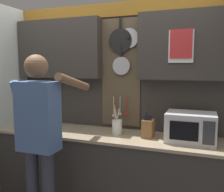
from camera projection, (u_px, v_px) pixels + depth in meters
The scene contains 6 objects.
base_cabinet_counter at pixel (103, 173), 2.85m from camera, with size 2.51×0.61×0.93m.
back_wall_unit at pixel (111, 79), 2.97m from camera, with size 3.08×0.23×2.41m.
microwave at pixel (191, 127), 2.48m from camera, with size 0.48×0.36×0.29m.
knife_block at pixel (148, 128), 2.63m from camera, with size 0.12×0.15×0.27m.
utensil_crock at pixel (117, 126), 2.75m from camera, with size 0.11×0.11×0.36m.
person at pixel (39, 130), 2.38m from camera, with size 0.54×0.69×1.78m.
Camera 1 is at (1.04, -2.52, 1.67)m, focal length 40.00 mm.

